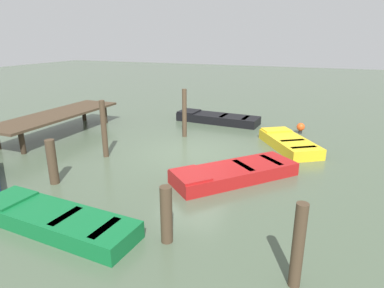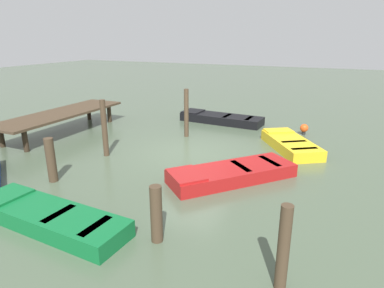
% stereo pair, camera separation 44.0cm
% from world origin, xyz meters
% --- Properties ---
extents(ground_plane, '(80.00, 80.00, 0.00)m').
position_xyz_m(ground_plane, '(0.00, 0.00, 0.00)').
color(ground_plane, '#475642').
extents(dock_segment, '(6.31, 1.91, 0.95)m').
position_xyz_m(dock_segment, '(0.05, 6.46, 0.85)').
color(dock_segment, '#423323').
rests_on(dock_segment, ground_plane).
extents(rowboat_yellow, '(3.23, 2.73, 0.46)m').
position_xyz_m(rowboat_yellow, '(1.97, -3.29, 0.22)').
color(rowboat_yellow, gold).
rests_on(rowboat_yellow, ground_plane).
extents(rowboat_red, '(3.78, 3.56, 0.46)m').
position_xyz_m(rowboat_red, '(-1.74, -2.10, 0.22)').
color(rowboat_red, maroon).
rests_on(rowboat_red, ground_plane).
extents(rowboat_green, '(1.34, 4.03, 0.46)m').
position_xyz_m(rowboat_green, '(-5.93, 0.91, 0.22)').
color(rowboat_green, '#0F602D').
rests_on(rowboat_green, ground_plane).
extents(rowboat_black, '(1.48, 4.23, 0.46)m').
position_xyz_m(rowboat_black, '(4.81, 0.60, 0.22)').
color(rowboat_black, black).
rests_on(rowboat_black, ground_plane).
extents(mooring_piling_mid_left, '(0.20, 0.20, 2.08)m').
position_xyz_m(mooring_piling_mid_left, '(1.88, 1.12, 1.04)').
color(mooring_piling_mid_left, '#423323').
rests_on(mooring_piling_mid_left, ground_plane).
extents(mooring_piling_center, '(0.27, 0.27, 1.35)m').
position_xyz_m(mooring_piling_center, '(-4.06, 2.76, 0.68)').
color(mooring_piling_center, '#423323').
rests_on(mooring_piling_center, ground_plane).
extents(mooring_piling_far_right, '(0.20, 0.20, 2.07)m').
position_xyz_m(mooring_piling_far_right, '(-1.56, 2.75, 1.03)').
color(mooring_piling_far_right, '#423323').
rests_on(mooring_piling_far_right, ground_plane).
extents(mooring_piling_far_left, '(0.25, 0.25, 1.28)m').
position_xyz_m(mooring_piling_far_left, '(-5.43, -1.65, 0.64)').
color(mooring_piling_far_left, '#423323').
rests_on(mooring_piling_far_left, ground_plane).
extents(mooring_piling_near_left, '(0.21, 0.21, 1.60)m').
position_xyz_m(mooring_piling_near_left, '(-5.76, -4.30, 0.80)').
color(mooring_piling_near_left, '#423323').
rests_on(mooring_piling_near_left, ground_plane).
extents(marker_buoy, '(0.36, 0.36, 0.48)m').
position_xyz_m(marker_buoy, '(4.30, -3.52, 0.29)').
color(marker_buoy, '#262626').
rests_on(marker_buoy, ground_plane).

